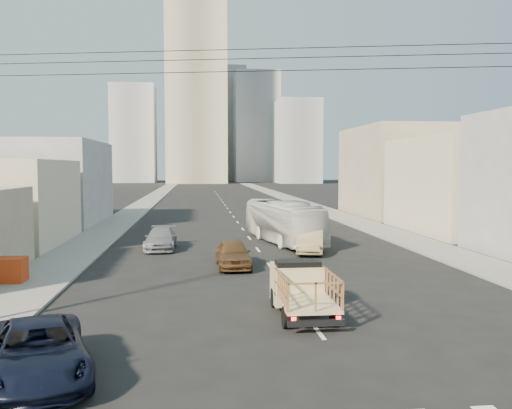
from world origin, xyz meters
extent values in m
plane|color=black|center=(0.00, 0.00, 0.00)|extent=(420.00, 420.00, 0.00)
cube|color=slate|center=(-11.75, 70.00, 0.06)|extent=(3.50, 180.00, 0.12)
cube|color=slate|center=(11.75, 70.00, 0.06)|extent=(3.50, 180.00, 0.12)
cube|color=silver|center=(0.00, 2.00, 0.01)|extent=(0.15, 2.00, 0.01)
cube|color=silver|center=(0.00, 8.00, 0.01)|extent=(0.15, 2.00, 0.01)
cube|color=silver|center=(0.00, 14.00, 0.01)|extent=(0.15, 2.00, 0.01)
cube|color=silver|center=(0.00, 20.00, 0.01)|extent=(0.15, 2.00, 0.01)
cube|color=silver|center=(0.00, 26.00, 0.01)|extent=(0.15, 2.00, 0.01)
cube|color=silver|center=(0.00, 32.00, 0.01)|extent=(0.15, 2.00, 0.01)
cube|color=silver|center=(0.00, 38.00, 0.01)|extent=(0.15, 2.00, 0.01)
cube|color=silver|center=(0.00, 44.00, 0.01)|extent=(0.15, 2.00, 0.01)
cube|color=silver|center=(0.00, 50.00, 0.01)|extent=(0.15, 2.00, 0.01)
cube|color=silver|center=(0.00, 56.00, 0.01)|extent=(0.15, 2.00, 0.01)
cube|color=silver|center=(0.00, 62.00, 0.01)|extent=(0.15, 2.00, 0.01)
cube|color=silver|center=(0.00, 68.00, 0.01)|extent=(0.15, 2.00, 0.01)
cube|color=silver|center=(0.00, 74.00, 0.01)|extent=(0.15, 2.00, 0.01)
cube|color=silver|center=(0.00, 80.00, 0.01)|extent=(0.15, 2.00, 0.01)
cube|color=silver|center=(0.00, 86.00, 0.01)|extent=(0.15, 2.00, 0.01)
cube|color=silver|center=(0.00, 92.00, 0.01)|extent=(0.15, 2.00, 0.01)
cube|color=silver|center=(0.00, 98.00, 0.01)|extent=(0.15, 2.00, 0.01)
cube|color=silver|center=(0.00, 104.00, 0.01)|extent=(0.15, 2.00, 0.01)
cube|color=tan|center=(-0.16, 3.08, 0.70)|extent=(1.90, 3.00, 0.12)
cube|color=tan|center=(-0.16, 5.08, 0.95)|extent=(1.90, 1.60, 1.50)
cube|color=black|center=(-0.16, 4.83, 1.55)|extent=(1.70, 0.90, 0.70)
cube|color=#2D2D33|center=(-0.16, 1.53, 0.40)|extent=(1.90, 0.12, 0.22)
cube|color=#FF0C0C|center=(-0.91, 1.53, 0.55)|extent=(0.15, 0.05, 0.12)
cube|color=#FF0C0C|center=(0.59, 1.53, 0.55)|extent=(0.15, 0.05, 0.12)
cylinder|color=black|center=(-1.01, 5.18, 0.38)|extent=(0.25, 0.76, 0.76)
cylinder|color=black|center=(0.69, 5.18, 0.38)|extent=(0.25, 0.76, 0.76)
cylinder|color=black|center=(-1.01, 2.38, 0.38)|extent=(0.25, 0.76, 0.76)
cylinder|color=black|center=(0.69, 2.38, 0.38)|extent=(0.25, 0.76, 0.76)
imported|color=black|center=(-8.16, -1.32, 0.73)|extent=(3.88, 5.77, 1.47)
imported|color=silver|center=(2.21, 23.24, 1.53)|extent=(4.53, 11.26, 3.06)
imported|color=brown|center=(-2.07, 13.80, 0.76)|extent=(1.88, 4.49, 1.52)
imported|color=tan|center=(3.19, 18.27, 0.76)|extent=(2.62, 4.87, 1.52)
imported|color=gray|center=(-6.45, 20.84, 0.71)|extent=(2.07, 4.91, 1.41)
cylinder|color=black|center=(0.00, 1.50, 9.30)|extent=(23.01, 5.02, 0.02)
cylinder|color=black|center=(0.00, 1.50, 9.00)|extent=(23.01, 5.02, 0.02)
cylinder|color=black|center=(0.00, 1.50, 8.60)|extent=(23.01, 5.02, 0.02)
cube|color=#B83611|center=(-13.00, 10.65, 0.31)|extent=(1.80, 1.20, 0.38)
cube|color=#B83611|center=(-13.00, 10.65, 0.69)|extent=(1.80, 1.20, 0.38)
cube|color=#B83611|center=(-13.00, 10.65, 1.07)|extent=(1.80, 1.20, 0.38)
cube|color=beige|center=(19.50, 28.00, 4.00)|extent=(11.00, 14.00, 8.00)
cube|color=tan|center=(20.00, 44.00, 5.00)|extent=(12.00, 16.00, 10.00)
cube|color=gray|center=(-19.50, 39.00, 4.00)|extent=(12.00, 16.00, 8.00)
cube|color=gray|center=(-4.00, 170.00, 30.00)|extent=(20.00, 20.00, 60.00)
cube|color=gray|center=(18.00, 185.00, 20.00)|extent=(16.00, 16.00, 40.00)
cube|color=gray|center=(-26.00, 180.00, 17.00)|extent=(15.00, 15.00, 34.00)
cube|color=gray|center=(6.00, 200.00, 22.00)|extent=(18.00, 18.00, 44.00)
cube|color=gray|center=(30.00, 165.00, 14.00)|extent=(14.00, 14.00, 28.00)
camera|label=1|loc=(-4.02, -15.60, 5.53)|focal=38.00mm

